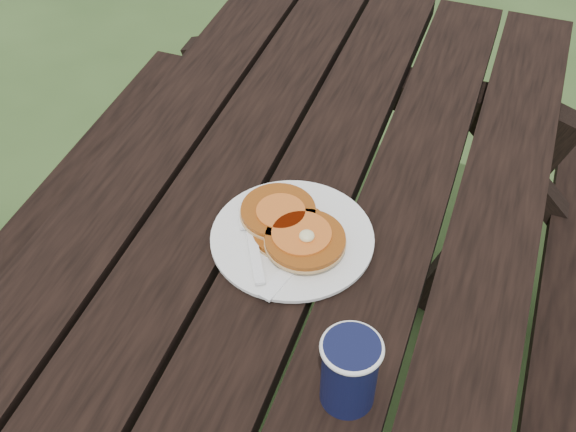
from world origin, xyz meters
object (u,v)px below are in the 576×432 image
(picnic_table, at_px, (271,408))
(plate, at_px, (292,239))
(coffee_cup, at_px, (350,369))
(pancake_stack, at_px, (292,228))

(picnic_table, xyz_separation_m, plate, (0.01, 0.08, 0.39))
(plate, distance_m, coffee_cup, 0.29)
(coffee_cup, bearing_deg, picnic_table, 137.89)
(plate, xyz_separation_m, pancake_stack, (-0.00, 0.00, 0.02))
(picnic_table, distance_m, plate, 0.40)
(pancake_stack, distance_m, coffee_cup, 0.29)
(picnic_table, bearing_deg, coffee_cup, -42.11)
(picnic_table, height_order, coffee_cup, coffee_cup)
(picnic_table, bearing_deg, plate, 82.02)
(plate, distance_m, pancake_stack, 0.02)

